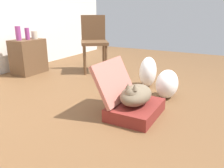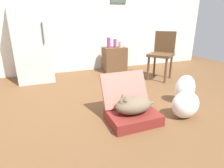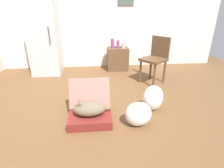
{
  "view_description": "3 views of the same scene",
  "coord_description": "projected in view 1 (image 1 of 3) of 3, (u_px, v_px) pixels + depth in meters",
  "views": [
    {
      "loc": [
        -2.1,
        -1.18,
        1.0
      ],
      "look_at": [
        -0.06,
        -0.06,
        0.26
      ],
      "focal_mm": 36.56,
      "sensor_mm": 36.0,
      "label": 1
    },
    {
      "loc": [
        -1.07,
        -2.06,
        1.13
      ],
      "look_at": [
        -0.21,
        0.14,
        0.32
      ],
      "focal_mm": 29.38,
      "sensor_mm": 36.0,
      "label": 2
    },
    {
      "loc": [
        -0.04,
        -2.44,
        1.46
      ],
      "look_at": [
        0.18,
        -0.2,
        0.49
      ],
      "focal_mm": 28.14,
      "sensor_mm": 36.0,
      "label": 3
    }
  ],
  "objects": [
    {
      "name": "suitcase_lid",
      "position": [
        114.0,
        81.0,
        2.32
      ],
      "size": [
        0.58,
        0.23,
        0.41
      ],
      "primitive_type": "cube",
      "rotation": [
        1.1,
        0.0,
        0.0
      ],
      "color": "#B26356",
      "rests_on": "suitcase_base"
    },
    {
      "name": "ground_plane",
      "position": [
        110.0,
        103.0,
        2.6
      ],
      "size": [
        7.68,
        7.68,
        0.0
      ],
      "primitive_type": "plane",
      "color": "brown",
      "rests_on": "ground"
    },
    {
      "name": "cat",
      "position": [
        136.0,
        95.0,
        2.23
      ],
      "size": [
        0.52,
        0.28,
        0.24
      ],
      "color": "brown",
      "rests_on": "suitcase_base"
    },
    {
      "name": "suitcase_base",
      "position": [
        136.0,
        110.0,
        2.29
      ],
      "size": [
        0.58,
        0.44,
        0.12
      ],
      "primitive_type": "cube",
      "color": "maroon",
      "rests_on": "ground"
    },
    {
      "name": "plastic_bag_clear",
      "position": [
        148.0,
        72.0,
        3.14
      ],
      "size": [
        0.31,
        0.22,
        0.41
      ],
      "primitive_type": "ellipsoid",
      "color": "white",
      "rests_on": "ground"
    },
    {
      "name": "vase_tall",
      "position": [
        18.0,
        33.0,
        3.58
      ],
      "size": [
        0.08,
        0.08,
        0.22
      ],
      "primitive_type": "cylinder",
      "color": "#8C387A",
      "rests_on": "side_table"
    },
    {
      "name": "chair",
      "position": [
        94.0,
        40.0,
        3.88
      ],
      "size": [
        0.63,
        0.62,
        0.94
      ],
      "rotation": [
        0.0,
        0.0,
        -0.93
      ],
      "color": "brown",
      "rests_on": "ground"
    },
    {
      "name": "plastic_bag_white",
      "position": [
        167.0,
        84.0,
        2.73
      ],
      "size": [
        0.35,
        0.26,
        0.34
      ],
      "primitive_type": "ellipsoid",
      "color": "white",
      "rests_on": "ground"
    },
    {
      "name": "vase_short",
      "position": [
        34.0,
        35.0,
        3.78
      ],
      "size": [
        0.1,
        0.1,
        0.13
      ],
      "primitive_type": "cylinder",
      "color": "#B7AD99",
      "rests_on": "side_table"
    },
    {
      "name": "vase_round",
      "position": [
        27.0,
        34.0,
        3.67
      ],
      "size": [
        0.07,
        0.07,
        0.19
      ],
      "primitive_type": "cylinder",
      "color": "#8C387A",
      "rests_on": "side_table"
    },
    {
      "name": "side_table",
      "position": [
        29.0,
        57.0,
        3.8
      ],
      "size": [
        0.52,
        0.35,
        0.56
      ],
      "primitive_type": "cube",
      "color": "brown",
      "rests_on": "ground"
    }
  ]
}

